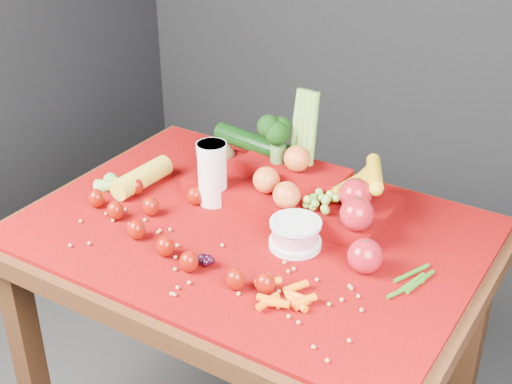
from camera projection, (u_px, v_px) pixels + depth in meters
The scene contains 12 objects.
table at pixel (252, 265), 1.74m from camera, with size 1.10×0.80×0.75m.
red_cloth at pixel (252, 230), 1.70m from camera, with size 1.05×0.75×0.01m, color #790404.
milk_glass at pixel (212, 171), 1.76m from camera, with size 0.08×0.08×0.16m.
yogurt_bowl at pixel (295, 233), 1.61m from camera, with size 0.12×0.12×0.07m.
strawberry_scatter at pixel (165, 226), 1.65m from camera, with size 0.58×0.28×0.05m.
dark_grape_cluster at pixel (201, 262), 1.54m from camera, with size 0.06×0.05×0.03m, color black, non-canonical shape.
soybean_scatter at pixel (202, 267), 1.54m from camera, with size 0.84×0.24×0.01m, color #A17C45, non-canonical shape.
corn_ear at pixel (127, 183), 1.84m from camera, with size 0.19×0.24×0.06m.
potato at pixel (216, 154), 1.95m from camera, with size 0.12×0.09×0.08m, color brown.
baby_carrot_pile at pixel (285, 293), 1.44m from camera, with size 0.17×0.17×0.03m, color #F06208, non-canonical shape.
green_bean_pile at pixel (411, 282), 1.50m from camera, with size 0.14×0.12×0.01m, color #295F15, non-canonical shape.
produce_mound at pixel (301, 185), 1.76m from camera, with size 0.61×0.36×0.27m.
Camera 1 is at (0.77, -1.21, 1.66)m, focal length 50.00 mm.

